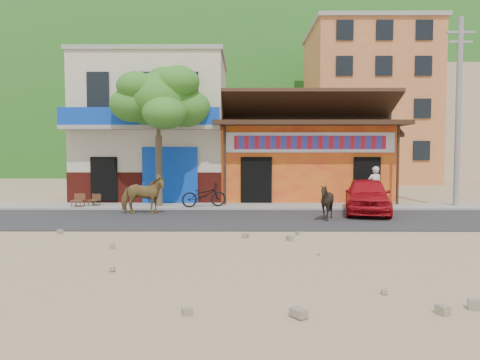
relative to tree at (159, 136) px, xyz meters
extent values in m
plane|color=#9E825B|center=(4.60, -5.80, -3.12)|extent=(120.00, 120.00, 0.00)
cube|color=#28282B|center=(4.60, -3.30, -3.10)|extent=(60.00, 5.00, 0.04)
cube|color=gray|center=(4.60, 0.20, -3.06)|extent=(60.00, 2.00, 0.12)
cube|color=orange|center=(6.60, 4.20, -1.32)|extent=(8.00, 6.00, 3.60)
cube|color=beige|center=(-0.90, 4.20, 0.38)|extent=(7.00, 6.00, 7.00)
cube|color=#CC723F|center=(13.60, 18.20, 2.88)|extent=(9.00, 9.00, 12.00)
cube|color=tan|center=(22.60, 24.20, 1.88)|extent=(8.00, 8.00, 10.00)
ellipsoid|color=#194C14|center=(4.60, 64.20, 8.88)|extent=(100.00, 40.00, 24.00)
cylinder|color=gray|center=(12.80, 0.20, 1.00)|extent=(0.24, 0.24, 8.00)
imported|color=olive|center=(-0.27, -2.04, -2.35)|extent=(1.76, 0.86, 1.46)
imported|color=black|center=(6.53, -3.62, -2.45)|extent=(1.49, 1.44, 1.27)
imported|color=#B50C17|center=(8.43, -1.80, -2.38)|extent=(2.46, 4.34, 1.39)
imported|color=black|center=(1.95, -0.40, -2.50)|extent=(2.00, 1.25, 0.99)
imported|color=silver|center=(9.28, 0.18, -2.15)|extent=(0.69, 0.52, 1.69)
camera|label=1|loc=(3.58, -19.94, -0.66)|focal=35.00mm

